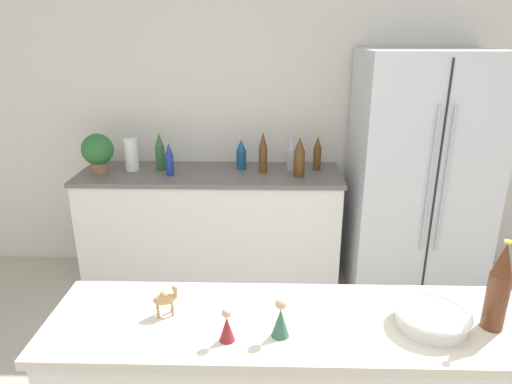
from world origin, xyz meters
name	(u,v)px	position (x,y,z in m)	size (l,w,h in m)	color
wall_back	(276,119)	(0.00, 2.73, 1.27)	(8.00, 0.06, 2.55)	silver
back_counter	(212,226)	(-0.52, 2.40, 0.46)	(2.03, 0.63, 0.92)	white
refrigerator	(418,177)	(1.06, 2.31, 0.92)	(0.96, 0.76, 1.83)	silver
potted_plant	(98,151)	(-1.37, 2.37, 1.09)	(0.24, 0.24, 0.30)	#9E6B47
paper_towel_roll	(131,155)	(-1.13, 2.44, 1.04)	(0.11, 0.11, 0.25)	white
back_bottle_0	(292,154)	(0.12, 2.48, 1.04)	(0.07, 0.07, 0.26)	#B2B7BC
back_bottle_1	(169,159)	(-0.81, 2.32, 1.04)	(0.06, 0.06, 0.26)	navy
back_bottle_2	(160,152)	(-0.91, 2.45, 1.06)	(0.07, 0.07, 0.30)	#2D6033
back_bottle_3	(317,153)	(0.32, 2.49, 1.05)	(0.06, 0.06, 0.28)	brown
back_bottle_4	(299,157)	(0.17, 2.30, 1.07)	(0.08, 0.08, 0.31)	brown
back_bottle_5	(241,155)	(-0.28, 2.49, 1.03)	(0.08, 0.08, 0.25)	navy
back_bottle_6	(263,153)	(-0.10, 2.40, 1.07)	(0.07, 0.07, 0.33)	brown
wine_bottle	(499,287)	(0.71, 0.37, 1.14)	(0.07, 0.07, 0.33)	#562D19
fruit_bowl	(432,317)	(0.50, 0.37, 1.02)	(0.26, 0.26, 0.06)	white
camel_figurine	(165,298)	(-0.43, 0.41, 1.05)	(0.09, 0.06, 0.12)	tan
wise_man_figurine_blue	(227,327)	(-0.20, 0.27, 1.04)	(0.05, 0.05, 0.12)	maroon
wise_man_figurine_crimson	(281,320)	(-0.02, 0.30, 1.05)	(0.06, 0.06, 0.14)	#33664C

